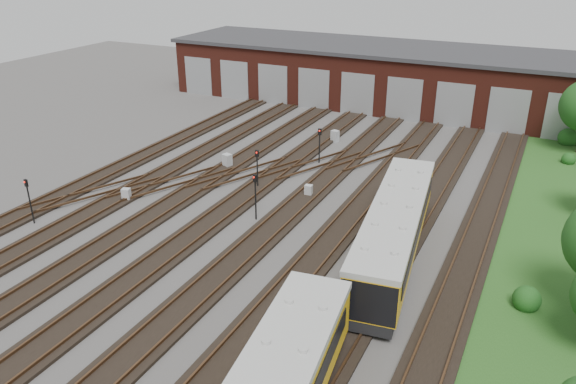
% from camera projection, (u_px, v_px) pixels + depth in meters
% --- Properties ---
extents(ground, '(120.00, 120.00, 0.00)m').
position_uv_depth(ground, '(183.00, 274.00, 31.13)').
color(ground, '#413F3D').
rests_on(ground, ground).
extents(track_network, '(30.40, 70.00, 0.33)m').
position_uv_depth(track_network, '(187.00, 266.00, 31.64)').
color(track_network, black).
rests_on(track_network, ground).
extents(maintenance_shed, '(51.00, 12.50, 6.35)m').
position_uv_depth(maintenance_shed, '(393.00, 75.00, 62.63)').
color(maintenance_shed, '#541E15').
rests_on(maintenance_shed, ground).
extents(grass_verge, '(8.00, 55.00, 0.05)m').
position_uv_depth(grass_verge, '(564.00, 267.00, 31.72)').
color(grass_verge, '#1F4B19').
rests_on(grass_verge, ground).
extents(signal_mast_0, '(0.26, 0.25, 3.10)m').
position_uv_depth(signal_mast_0, '(29.00, 196.00, 35.92)').
color(signal_mast_0, black).
rests_on(signal_mast_0, ground).
extents(signal_mast_1, '(0.28, 0.26, 2.97)m').
position_uv_depth(signal_mast_1, '(320.00, 141.00, 46.00)').
color(signal_mast_1, black).
rests_on(signal_mast_1, ground).
extents(signal_mast_2, '(0.29, 0.27, 3.00)m').
position_uv_depth(signal_mast_2, '(257.00, 164.00, 41.21)').
color(signal_mast_2, black).
rests_on(signal_mast_2, ground).
extents(signal_mast_3, '(0.29, 0.28, 3.21)m').
position_uv_depth(signal_mast_3, '(255.00, 191.00, 36.41)').
color(signal_mast_3, black).
rests_on(signal_mast_3, ground).
extents(relay_cabinet_0, '(0.68, 0.61, 0.94)m').
position_uv_depth(relay_cabinet_0, '(126.00, 195.00, 39.71)').
color(relay_cabinet_0, '#B4B7B9').
rests_on(relay_cabinet_0, ground).
extents(relay_cabinet_1, '(0.82, 0.74, 1.13)m').
position_uv_depth(relay_cabinet_1, '(227.00, 161.00, 45.62)').
color(relay_cabinet_1, '#B4B7B9').
rests_on(relay_cabinet_1, ground).
extents(relay_cabinet_2, '(0.56, 0.49, 0.88)m').
position_uv_depth(relay_cabinet_2, '(309.00, 191.00, 40.44)').
color(relay_cabinet_2, '#B4B7B9').
rests_on(relay_cabinet_2, ground).
extents(relay_cabinet_3, '(0.78, 0.72, 1.08)m').
position_uv_depth(relay_cabinet_3, '(335.00, 136.00, 51.45)').
color(relay_cabinet_3, '#B4B7B9').
rests_on(relay_cabinet_3, ground).
extents(relay_cabinet_4, '(0.60, 0.51, 0.99)m').
position_uv_depth(relay_cabinet_4, '(399.00, 197.00, 39.24)').
color(relay_cabinet_4, '#B4B7B9').
rests_on(relay_cabinet_4, ground).
extents(bush_0, '(1.40, 1.40, 1.40)m').
position_uv_depth(bush_0, '(527.00, 296.00, 27.98)').
color(bush_0, '#174614').
rests_on(bush_0, ground).
extents(bush_1, '(1.11, 1.11, 1.11)m').
position_uv_depth(bush_1, '(569.00, 157.00, 46.38)').
color(bush_1, '#174614').
rests_on(bush_1, ground).
extents(bush_2, '(1.74, 1.74, 1.74)m').
position_uv_depth(bush_2, '(568.00, 135.00, 50.72)').
color(bush_2, '#174614').
rests_on(bush_2, ground).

